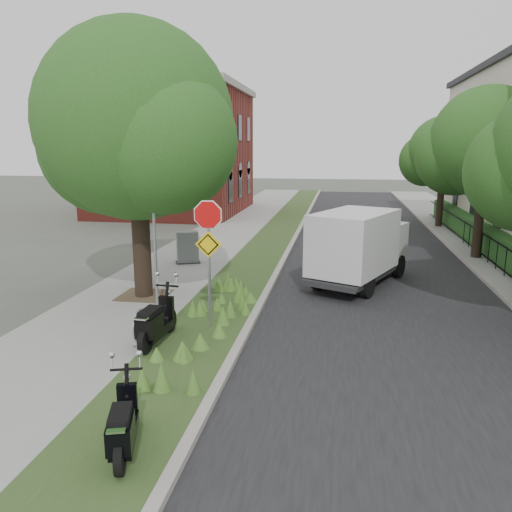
{
  "coord_description": "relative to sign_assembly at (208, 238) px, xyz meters",
  "views": [
    {
      "loc": [
        1.64,
        -10.58,
        4.42
      ],
      "look_at": [
        -0.74,
        3.4,
        1.3
      ],
      "focal_mm": 35.0,
      "sensor_mm": 36.0,
      "label": 1
    }
  ],
  "objects": [
    {
      "name": "far_tree_c",
      "position": [
        8.34,
        17.46,
        1.63
      ],
      "size": [
        4.37,
        3.89,
        5.93
      ],
      "color": "black",
      "rests_on": "ground"
    },
    {
      "name": "box_truck",
      "position": [
        3.67,
        4.93,
        -0.97
      ],
      "size": [
        3.45,
        4.89,
        2.07
      ],
      "color": "#262628",
      "rests_on": "ground"
    },
    {
      "name": "kerb_near",
      "position": [
        0.9,
        9.42,
        -2.26
      ],
      "size": [
        0.2,
        60.0,
        0.13
      ],
      "primitive_type": "cube",
      "color": "#9E9991",
      "rests_on": "ground"
    },
    {
      "name": "verge",
      "position": [
        -0.1,
        9.42,
        -2.27
      ],
      "size": [
        2.0,
        60.0,
        0.12
      ],
      "primitive_type": "cube",
      "color": "#30461E",
      "rests_on": "ground"
    },
    {
      "name": "bare_post",
      "position": [
        -1.8,
        1.22,
        -0.21
      ],
      "size": [
        0.08,
        0.08,
        4.0
      ],
      "color": "#A5A8AD",
      "rests_on": "ground"
    },
    {
      "name": "sign_assembly",
      "position": [
        0.0,
        0.0,
        0.0
      ],
      "size": [
        0.94,
        0.08,
        3.22
      ],
      "color": "#A5A8AD",
      "rests_on": "ground"
    },
    {
      "name": "street_tree_main",
      "position": [
        -2.68,
        2.28,
        2.48
      ],
      "size": [
        6.21,
        5.54,
        7.66
      ],
      "color": "black",
      "rests_on": "ground"
    },
    {
      "name": "hedge_far",
      "position": [
        9.3,
        9.42,
        -1.66
      ],
      "size": [
        1.0,
        24.0,
        1.1
      ],
      "primitive_type": "cube",
      "color": "#19481A",
      "rests_on": "footpath_far"
    },
    {
      "name": "scooter_far",
      "position": [
        0.13,
        -5.26,
        -1.83
      ],
      "size": [
        0.65,
        1.59,
        0.78
      ],
      "color": "black",
      "rests_on": "ground"
    },
    {
      "name": "ground",
      "position": [
        1.4,
        -0.58,
        -2.33
      ],
      "size": [
        120.0,
        120.0,
        0.0
      ],
      "primitive_type": "plane",
      "color": "#4C5147",
      "rests_on": "ground"
    },
    {
      "name": "road",
      "position": [
        4.4,
        9.42,
        -2.32
      ],
      "size": [
        7.0,
        60.0,
        0.01
      ],
      "primitive_type": "cube",
      "color": "black",
      "rests_on": "ground"
    },
    {
      "name": "bike_hoop",
      "position": [
        -1.3,
        -1.18,
        -1.83
      ],
      "size": [
        0.06,
        0.78,
        0.77
      ],
      "color": "#A5A8AD",
      "rests_on": "ground"
    },
    {
      "name": "kerb_far",
      "position": [
        7.9,
        9.42,
        -2.26
      ],
      "size": [
        0.2,
        60.0,
        0.13
      ],
      "primitive_type": "cube",
      "color": "#9E9991",
      "rests_on": "ground"
    },
    {
      "name": "sidewalk_near",
      "position": [
        -2.85,
        9.42,
        -2.27
      ],
      "size": [
        3.5,
        60.0,
        0.12
      ],
      "primitive_type": "cube",
      "color": "gray",
      "rests_on": "ground"
    },
    {
      "name": "footpath_far",
      "position": [
        9.6,
        9.42,
        -2.27
      ],
      "size": [
        3.2,
        60.0,
        0.12
      ],
      "primitive_type": "cube",
      "color": "gray",
      "rests_on": "ground"
    },
    {
      "name": "brick_building",
      "position": [
        -8.1,
        21.42,
        1.88
      ],
      "size": [
        9.4,
        10.4,
        8.3
      ],
      "color": "maroon",
      "rests_on": "ground"
    },
    {
      "name": "far_tree_b",
      "position": [
        8.34,
        9.46,
        2.04
      ],
      "size": [
        4.83,
        4.31,
        6.56
      ],
      "color": "black",
      "rests_on": "ground"
    },
    {
      "name": "scooter_near",
      "position": [
        -0.91,
        -1.33,
        -1.77
      ],
      "size": [
        0.45,
        1.87,
        0.89
      ],
      "color": "black",
      "rests_on": "ground"
    },
    {
      "name": "fence_far",
      "position": [
        8.6,
        9.42,
        -1.66
      ],
      "size": [
        0.04,
        24.0,
        1.0
      ],
      "color": "black",
      "rests_on": "ground"
    },
    {
      "name": "utility_cabinet",
      "position": [
        -2.6,
        6.53,
        -1.64
      ],
      "size": [
        1.05,
        0.89,
        1.19
      ],
      "color": "#262628",
      "rests_on": "ground"
    }
  ]
}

